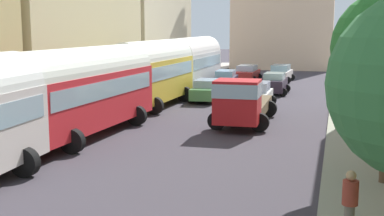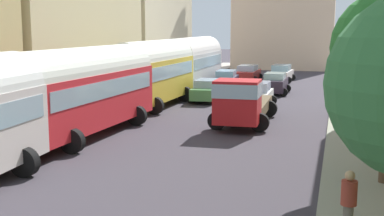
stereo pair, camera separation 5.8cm
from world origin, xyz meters
name	(u,v)px [view 2 (the right image)]	position (x,y,z in m)	size (l,w,h in m)	color
ground_plane	(234,104)	(0.00, 27.00, 0.00)	(154.00, 154.00, 0.00)	#3B353C
sidewalk_left	(131,99)	(-7.25, 27.00, 0.07)	(2.50, 70.00, 0.14)	#B0A198
sidewalk_right	(351,108)	(7.25, 27.00, 0.07)	(2.50, 70.00, 0.14)	gray
building_left_3	(151,1)	(-10.54, 39.92, 7.25)	(4.48, 13.45, 14.44)	beige
distant_church	(284,16)	(0.00, 56.16, 6.14)	(11.47, 6.90, 18.18)	beige
parked_bus_1	(85,87)	(-4.60, 15.50, 2.26)	(3.51, 10.01, 4.08)	red
parked_bus_2	(154,70)	(-4.60, 24.50, 2.30)	(3.42, 8.63, 4.14)	gold
parked_bus_3	(194,61)	(-4.60, 33.50, 2.28)	(3.40, 8.64, 4.14)	silver
cargo_truck_0	(242,102)	(1.81, 19.84, 1.25)	(3.10, 7.18, 2.50)	red
car_0	(258,95)	(1.66, 26.12, 0.78)	(2.14, 3.77, 1.58)	silver
car_1	(275,83)	(1.91, 32.69, 0.80)	(2.19, 3.83, 1.57)	#261B28
car_2	(281,73)	(1.44, 41.34, 0.77)	(2.39, 4.31, 1.54)	beige
car_3	(207,90)	(-2.06, 27.80, 0.75)	(2.33, 4.36, 1.46)	#508E4B
car_4	(226,80)	(-2.16, 34.39, 0.77)	(2.35, 4.43, 1.52)	#261F2F
car_5	(248,73)	(-1.61, 41.16, 0.74)	(2.41, 4.43, 1.44)	#B32C26
pedestrian_0	(349,204)	(6.75, 6.20, 1.05)	(0.47, 0.47, 1.83)	#6A6759
pedestrian_1	(369,98)	(8.10, 24.86, 1.01)	(0.45, 0.45, 1.76)	#1C344B
pedestrian_2	(358,112)	(7.36, 19.23, 1.07)	(0.38, 0.38, 1.86)	#20273C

